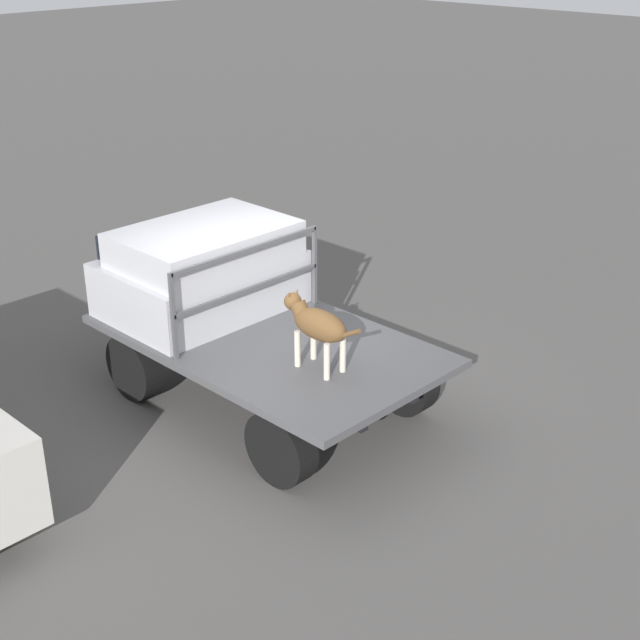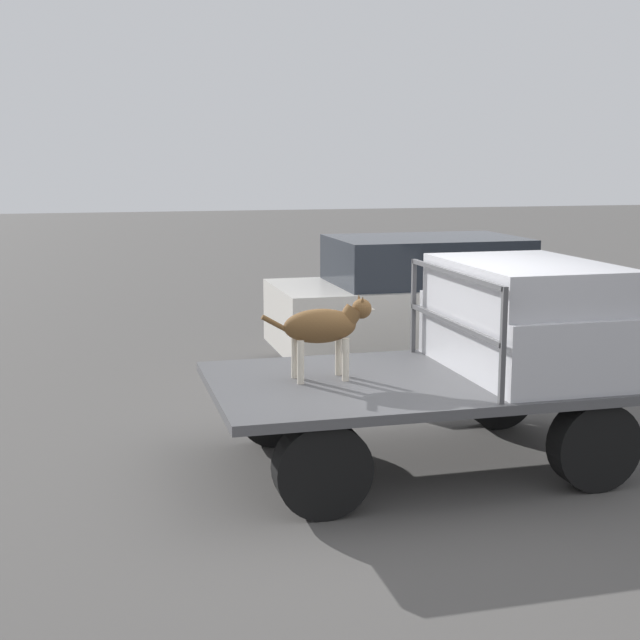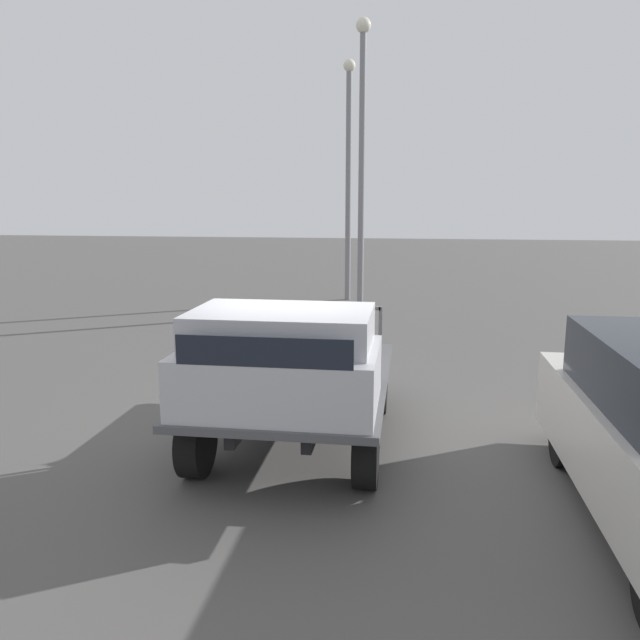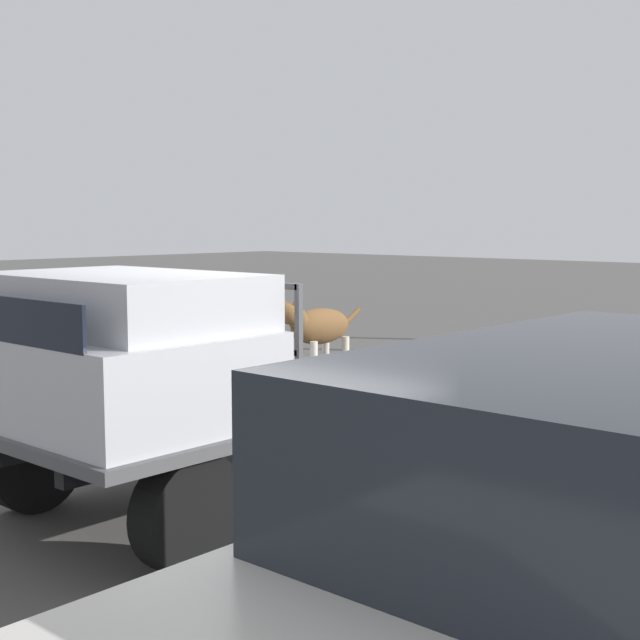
# 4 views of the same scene
# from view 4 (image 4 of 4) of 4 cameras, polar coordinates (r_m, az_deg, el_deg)

# --- Properties ---
(ground_plane) EXTENTS (80.00, 80.00, 0.00)m
(ground_plane) POSITION_cam_4_polar(r_m,az_deg,el_deg) (6.96, -5.78, -11.31)
(ground_plane) COLOR #514F4C
(flatbed_truck) EXTENTS (3.66, 2.09, 0.80)m
(flatbed_truck) POSITION_cam_4_polar(r_m,az_deg,el_deg) (6.80, -5.84, -6.63)
(flatbed_truck) COLOR black
(flatbed_truck) RESTS_ON ground
(truck_cab) EXTENTS (1.45, 1.97, 0.97)m
(truck_cab) POSITION_cam_4_polar(r_m,az_deg,el_deg) (6.05, -13.08, -1.93)
(truck_cab) COLOR #B7B7BC
(truck_cab) RESTS_ON flatbed_truck
(truck_headboard) EXTENTS (0.04, 1.97, 0.91)m
(truck_headboard) POSITION_cam_4_polar(r_m,az_deg,el_deg) (6.50, -7.60, 0.02)
(truck_headboard) COLOR #4C4C4F
(truck_headboard) RESTS_ON flatbed_truck
(dog) EXTENTS (0.99, 0.29, 0.72)m
(dog) POSITION_cam_4_polar(r_m,az_deg,el_deg) (7.19, -0.26, -0.48)
(dog) COLOR beige
(dog) RESTS_ON flatbed_truck
(parked_sedan) EXTENTS (4.37, 1.79, 1.66)m
(parked_sedan) POSITION_cam_4_polar(r_m,az_deg,el_deg) (3.33, 18.65, -16.54)
(parked_sedan) COLOR black
(parked_sedan) RESTS_ON ground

